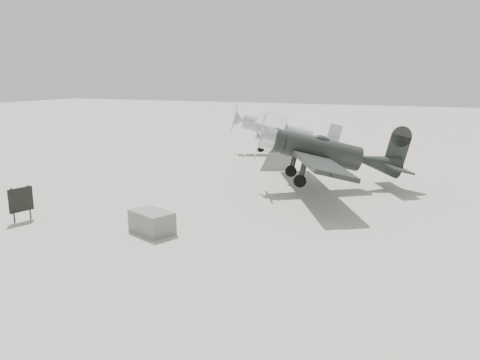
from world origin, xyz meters
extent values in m
plane|color=#9A9788|center=(0.00, 0.00, 0.00)|extent=(160.00, 160.00, 0.00)
cylinder|color=black|center=(4.02, 6.09, 1.97)|extent=(4.19, 3.01, 1.29)
cone|color=black|center=(6.71, 7.49, 2.02)|extent=(2.67, 2.16, 1.20)
cylinder|color=silver|center=(1.53, 4.80, 1.97)|extent=(1.26, 1.39, 1.14)
cone|color=silver|center=(1.04, 4.54, 1.97)|extent=(0.52, 0.61, 0.52)
cube|color=silver|center=(1.09, 4.57, 1.97)|extent=(0.13, 0.17, 2.39)
ellipsoid|color=black|center=(3.85, 6.01, 2.54)|extent=(1.19, 1.02, 0.42)
cube|color=black|center=(3.44, 5.80, 1.65)|extent=(6.81, 10.69, 0.20)
cube|color=black|center=(7.36, 7.83, 2.06)|extent=(2.68, 3.90, 0.09)
cube|color=black|center=(7.49, 7.90, 2.84)|extent=(1.02, 0.59, 1.66)
cylinder|color=black|center=(3.69, 4.52, 0.39)|extent=(0.62, 0.42, 0.63)
cylinder|color=black|center=(2.54, 6.73, 0.39)|extent=(0.62, 0.42, 0.63)
cylinder|color=#333333|center=(3.69, 4.52, 1.00)|extent=(0.14, 0.14, 1.29)
cylinder|color=#333333|center=(2.54, 6.73, 1.00)|extent=(0.14, 0.14, 1.29)
cylinder|color=black|center=(7.57, 7.94, 1.62)|extent=(0.21, 0.16, 0.20)
cylinder|color=#95979A|center=(-1.82, 16.18, 1.85)|extent=(5.46, 2.51, 1.13)
cone|color=#95979A|center=(1.66, 17.13, 1.85)|extent=(2.06, 1.48, 1.03)
cone|color=#95979A|center=(-4.69, 15.39, 1.85)|extent=(0.88, 1.20, 1.07)
cube|color=#95979A|center=(-5.09, 15.28, 1.85)|extent=(0.09, 0.15, 2.26)
cube|color=#95979A|center=(-2.21, 16.07, 2.49)|extent=(4.88, 11.44, 0.19)
cube|color=#95979A|center=(2.15, 17.27, 1.90)|extent=(1.82, 3.62, 0.08)
cube|color=#95979A|center=(2.25, 17.30, 2.57)|extent=(0.92, 0.32, 1.34)
cylinder|color=black|center=(-2.31, 14.87, 0.29)|extent=(0.59, 0.29, 0.58)
cylinder|color=black|center=(-2.91, 17.05, 0.29)|extent=(0.59, 0.29, 0.58)
cylinder|color=#333333|center=(-2.31, 14.87, 0.87)|extent=(0.11, 0.11, 1.24)
cylinder|color=#333333|center=(-2.91, 17.05, 0.87)|extent=(0.11, 0.11, 1.24)
cylinder|color=black|center=(2.35, 17.32, 1.54)|extent=(0.20, 0.12, 0.19)
cube|color=#605E59|center=(-0.13, -3.34, 0.42)|extent=(1.93, 1.57, 0.83)
cylinder|color=#333333|center=(-5.92, -4.51, 0.72)|extent=(0.08, 0.08, 1.44)
cylinder|color=#333333|center=(-5.74, -3.87, 0.72)|extent=(0.08, 0.08, 1.44)
cube|color=black|center=(-5.83, -4.19, 0.89)|extent=(0.34, 0.98, 1.00)
cube|color=#EDE7C3|center=(-5.87, -4.18, 0.94)|extent=(0.23, 0.75, 0.20)
camera|label=1|loc=(9.57, -17.49, 5.79)|focal=35.00mm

